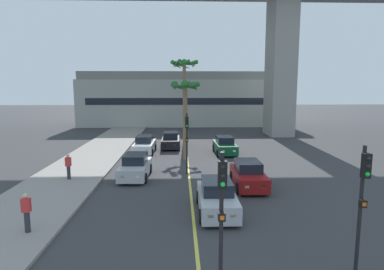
{
  "coord_description": "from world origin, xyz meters",
  "views": [
    {
      "loc": [
        -0.58,
        -1.99,
        5.95
      ],
      "look_at": [
        0.0,
        14.0,
        3.61
      ],
      "focal_mm": 30.66,
      "sensor_mm": 36.0,
      "label": 1
    }
  ],
  "objects": [
    {
      "name": "sidewalk_left",
      "position": [
        -8.0,
        16.0,
        0.07
      ],
      "size": [
        4.8,
        80.0,
        0.15
      ],
      "primitive_type": "cube",
      "color": "gray",
      "rests_on": "ground"
    },
    {
      "name": "lane_stripe_center",
      "position": [
        0.0,
        24.0,
        0.0
      ],
      "size": [
        0.14,
        56.0,
        0.01
      ],
      "primitive_type": "cube",
      "color": "#DBCC4C",
      "rests_on": "ground"
    },
    {
      "name": "pier_building_backdrop",
      "position": [
        0.0,
        50.34,
        4.07
      ],
      "size": [
        31.97,
        8.04,
        8.27
      ],
      "color": "#ADB2A8",
      "rests_on": "ground"
    },
    {
      "name": "car_queue_front",
      "position": [
        -3.85,
        27.61,
        0.72
      ],
      "size": [
        1.95,
        4.16,
        1.56
      ],
      "color": "white",
      "rests_on": "ground"
    },
    {
      "name": "car_queue_second",
      "position": [
        3.49,
        16.99,
        0.72
      ],
      "size": [
        1.89,
        4.13,
        1.56
      ],
      "color": "maroon",
      "rests_on": "ground"
    },
    {
      "name": "car_queue_third",
      "position": [
        3.43,
        26.98,
        0.72
      ],
      "size": [
        1.93,
        4.15,
        1.56
      ],
      "color": "#0C4728",
      "rests_on": "ground"
    },
    {
      "name": "car_queue_fourth",
      "position": [
        1.16,
        13.02,
        0.72
      ],
      "size": [
        1.85,
        4.11,
        1.56
      ],
      "color": "#B7BABF",
      "rests_on": "ground"
    },
    {
      "name": "car_queue_fifth",
      "position": [
        -3.56,
        19.29,
        0.72
      ],
      "size": [
        1.94,
        4.15,
        1.56
      ],
      "color": "#B7BABF",
      "rests_on": "ground"
    },
    {
      "name": "car_queue_sixth",
      "position": [
        -1.53,
        30.0,
        0.72
      ],
      "size": [
        1.84,
        4.1,
        1.56
      ],
      "color": "black",
      "rests_on": "ground"
    },
    {
      "name": "traffic_light_median_near",
      "position": [
        0.56,
        6.66,
        2.71
      ],
      "size": [
        0.24,
        0.37,
        4.2
      ],
      "color": "black",
      "rests_on": "ground"
    },
    {
      "name": "traffic_light_right_far_corner",
      "position": [
        5.04,
        7.55,
        2.71
      ],
      "size": [
        0.24,
        0.37,
        4.2
      ],
      "color": "black",
      "rests_on": "ground"
    },
    {
      "name": "traffic_light_median_far",
      "position": [
        -0.13,
        20.06,
        2.71
      ],
      "size": [
        0.24,
        0.37,
        4.2
      ],
      "color": "black",
      "rests_on": "ground"
    },
    {
      "name": "palm_tree_near_median",
      "position": [
        -0.17,
        24.67,
        5.2
      ],
      "size": [
        2.48,
        2.62,
        6.53
      ],
      "color": "brown",
      "rests_on": "ground"
    },
    {
      "name": "palm_tree_mid_median",
      "position": [
        -0.12,
        32.56,
        7.21
      ],
      "size": [
        2.95,
        2.96,
        8.84
      ],
      "color": "brown",
      "rests_on": "ground"
    },
    {
      "name": "pedestrian_near_crosswalk",
      "position": [
        -7.67,
        18.5,
        1.0
      ],
      "size": [
        0.34,
        0.22,
        1.62
      ],
      "color": "#2D2D38",
      "rests_on": "sidewalk_left"
    },
    {
      "name": "pedestrian_far_along",
      "position": [
        -6.77,
        10.8,
        1.0
      ],
      "size": [
        0.34,
        0.22,
        1.62
      ],
      "color": "#2D2D38",
      "rests_on": "sidewalk_left"
    }
  ]
}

